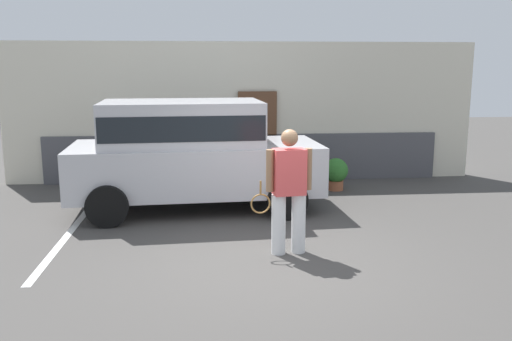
% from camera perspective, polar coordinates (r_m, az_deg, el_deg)
% --- Properties ---
extents(ground_plane, '(40.00, 40.00, 0.00)m').
position_cam_1_polar(ground_plane, '(7.79, 1.56, -9.30)').
color(ground_plane, '#423F3D').
extents(parking_stripe_0, '(0.12, 4.40, 0.01)m').
position_cam_1_polar(parking_stripe_0, '(9.43, -19.00, -6.23)').
color(parking_stripe_0, silver).
rests_on(parking_stripe_0, ground_plane).
extents(house_frontage, '(10.96, 0.40, 3.22)m').
position_cam_1_polar(house_frontage, '(12.85, -1.32, 5.73)').
color(house_frontage, beige).
rests_on(house_frontage, ground_plane).
extents(parked_suv, '(4.70, 2.37, 2.05)m').
position_cam_1_polar(parked_suv, '(10.24, -6.89, 2.20)').
color(parked_suv, '#B7B7BC').
rests_on(parked_suv, ground_plane).
extents(tennis_player_man, '(0.93, 0.33, 1.82)m').
position_cam_1_polar(tennis_player_man, '(7.80, 3.43, -2.07)').
color(tennis_player_man, white).
rests_on(tennis_player_man, ground_plane).
extents(potted_plant_by_porch, '(0.53, 0.53, 0.70)m').
position_cam_1_polar(potted_plant_by_porch, '(12.00, 8.36, -0.20)').
color(potted_plant_by_porch, '#9E5638').
rests_on(potted_plant_by_porch, ground_plane).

